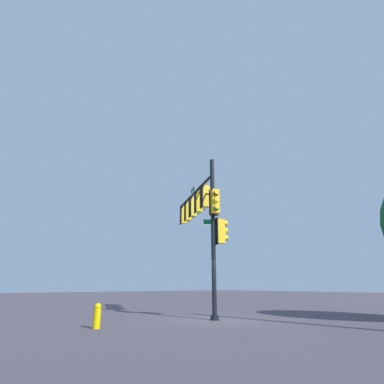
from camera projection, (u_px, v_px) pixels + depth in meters
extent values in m
plane|color=#48414B|center=(215.00, 320.00, 13.60)|extent=(120.00, 120.00, 0.00)
cylinder|color=black|center=(213.00, 235.00, 14.61)|extent=(0.20, 0.20, 7.27)
cylinder|color=black|center=(215.00, 318.00, 13.63)|extent=(0.36, 0.36, 0.20)
cylinder|color=black|center=(195.00, 193.00, 18.41)|extent=(5.93, 2.83, 0.14)
cylinder|color=black|center=(204.00, 193.00, 16.62)|extent=(2.70, 1.30, 1.08)
cube|color=yellow|center=(205.00, 196.00, 16.29)|extent=(0.44, 0.46, 1.10)
cube|color=black|center=(201.00, 196.00, 16.24)|extent=(0.42, 0.21, 1.22)
sphere|color=maroon|center=(209.00, 190.00, 16.44)|extent=(0.22, 0.22, 0.22)
cylinder|color=yellow|center=(210.00, 189.00, 16.47)|extent=(0.27, 0.22, 0.23)
sphere|color=#FFFC14|center=(209.00, 197.00, 16.35)|extent=(0.22, 0.22, 0.22)
cylinder|color=yellow|center=(210.00, 196.00, 16.38)|extent=(0.27, 0.22, 0.23)
sphere|color=#0B621E|center=(209.00, 203.00, 16.25)|extent=(0.22, 0.22, 0.22)
cylinder|color=yellow|center=(210.00, 202.00, 16.28)|extent=(0.27, 0.22, 0.23)
cube|color=yellow|center=(199.00, 202.00, 17.39)|extent=(0.45, 0.47, 1.10)
cube|color=black|center=(195.00, 202.00, 17.35)|extent=(0.41, 0.24, 1.22)
sphere|color=maroon|center=(202.00, 196.00, 17.52)|extent=(0.22, 0.22, 0.22)
cylinder|color=yellow|center=(203.00, 195.00, 17.55)|extent=(0.27, 0.23, 0.23)
sphere|color=#FFFC14|center=(202.00, 202.00, 17.43)|extent=(0.22, 0.22, 0.22)
cylinder|color=yellow|center=(203.00, 201.00, 17.45)|extent=(0.27, 0.23, 0.23)
sphere|color=#0B621E|center=(202.00, 208.00, 17.33)|extent=(0.22, 0.22, 0.22)
cylinder|color=yellow|center=(204.00, 207.00, 17.36)|extent=(0.27, 0.23, 0.23)
cube|color=yellow|center=(193.00, 207.00, 18.48)|extent=(0.44, 0.46, 1.10)
cube|color=black|center=(190.00, 207.00, 18.42)|extent=(0.42, 0.21, 1.22)
sphere|color=maroon|center=(197.00, 201.00, 18.63)|extent=(0.22, 0.22, 0.22)
cylinder|color=yellow|center=(197.00, 201.00, 18.66)|extent=(0.27, 0.22, 0.23)
sphere|color=#FFFC14|center=(197.00, 207.00, 18.53)|extent=(0.22, 0.22, 0.22)
cylinder|color=yellow|center=(198.00, 206.00, 18.56)|extent=(0.27, 0.22, 0.23)
sphere|color=#0B621E|center=(197.00, 213.00, 18.44)|extent=(0.22, 0.22, 0.22)
cylinder|color=yellow|center=(198.00, 212.00, 18.47)|extent=(0.27, 0.22, 0.23)
cube|color=yellow|center=(188.00, 211.00, 19.57)|extent=(0.45, 0.47, 1.10)
cube|color=black|center=(185.00, 211.00, 19.53)|extent=(0.41, 0.23, 1.22)
sphere|color=maroon|center=(191.00, 206.00, 19.71)|extent=(0.22, 0.22, 0.22)
cylinder|color=yellow|center=(192.00, 205.00, 19.73)|extent=(0.27, 0.23, 0.23)
sphere|color=#FFFC14|center=(191.00, 211.00, 19.61)|extent=(0.22, 0.22, 0.22)
cylinder|color=yellow|center=(192.00, 211.00, 19.64)|extent=(0.27, 0.23, 0.23)
sphere|color=#0B621E|center=(191.00, 217.00, 19.52)|extent=(0.22, 0.22, 0.22)
cylinder|color=yellow|center=(192.00, 216.00, 19.54)|extent=(0.27, 0.23, 0.23)
cube|color=yellow|center=(184.00, 215.00, 20.66)|extent=(0.45, 0.46, 1.10)
cube|color=black|center=(181.00, 215.00, 20.62)|extent=(0.41, 0.23, 1.22)
sphere|color=maroon|center=(187.00, 210.00, 20.80)|extent=(0.22, 0.22, 0.22)
cylinder|color=yellow|center=(188.00, 209.00, 20.83)|extent=(0.27, 0.23, 0.23)
sphere|color=#FFFC14|center=(187.00, 215.00, 20.71)|extent=(0.22, 0.22, 0.22)
cylinder|color=yellow|center=(188.00, 215.00, 20.73)|extent=(0.27, 0.23, 0.23)
sphere|color=#0B621E|center=(187.00, 221.00, 20.61)|extent=(0.22, 0.22, 0.22)
cylinder|color=yellow|center=(188.00, 220.00, 20.64)|extent=(0.27, 0.23, 0.23)
cube|color=yellow|center=(215.00, 202.00, 14.70)|extent=(0.46, 0.44, 1.10)
cube|color=black|center=(214.00, 203.00, 14.88)|extent=(0.22, 0.42, 1.22)
sphere|color=maroon|center=(216.00, 193.00, 14.60)|extent=(0.22, 0.22, 0.22)
cylinder|color=yellow|center=(217.00, 192.00, 14.56)|extent=(0.22, 0.27, 0.23)
sphere|color=#FFFC14|center=(216.00, 201.00, 14.51)|extent=(0.22, 0.22, 0.22)
cylinder|color=yellow|center=(217.00, 199.00, 14.47)|extent=(0.22, 0.27, 0.23)
sphere|color=#0B621E|center=(217.00, 208.00, 14.42)|extent=(0.22, 0.22, 0.22)
cylinder|color=yellow|center=(217.00, 206.00, 14.37)|extent=(0.22, 0.27, 0.23)
cube|color=yellow|center=(220.00, 231.00, 14.74)|extent=(0.44, 0.46, 1.10)
cube|color=black|center=(216.00, 231.00, 14.70)|extent=(0.42, 0.22, 1.22)
sphere|color=maroon|center=(224.00, 224.00, 14.89)|extent=(0.22, 0.22, 0.22)
cylinder|color=yellow|center=(225.00, 223.00, 14.92)|extent=(0.27, 0.22, 0.23)
sphere|color=#FFFC14|center=(225.00, 232.00, 14.79)|extent=(0.22, 0.22, 0.22)
cylinder|color=yellow|center=(226.00, 231.00, 14.82)|extent=(0.27, 0.22, 0.23)
sphere|color=#0B621E|center=(225.00, 239.00, 14.70)|extent=(0.22, 0.22, 0.22)
cylinder|color=yellow|center=(226.00, 238.00, 14.73)|extent=(0.27, 0.22, 0.23)
cube|color=white|center=(193.00, 190.00, 18.80)|extent=(0.86, 0.41, 0.26)
cube|color=#0B762D|center=(193.00, 190.00, 18.80)|extent=(0.83, 0.40, 0.22)
cube|color=white|center=(213.00, 222.00, 14.77)|extent=(0.41, 0.86, 0.26)
cube|color=#096937|center=(213.00, 222.00, 14.77)|extent=(0.40, 0.83, 0.22)
cylinder|color=#E2C103|center=(97.00, 319.00, 11.04)|extent=(0.24, 0.24, 0.65)
sphere|color=#E9C802|center=(98.00, 306.00, 11.15)|extent=(0.22, 0.22, 0.22)
cylinder|color=#F0B50B|center=(95.00, 317.00, 11.16)|extent=(0.12, 0.10, 0.10)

